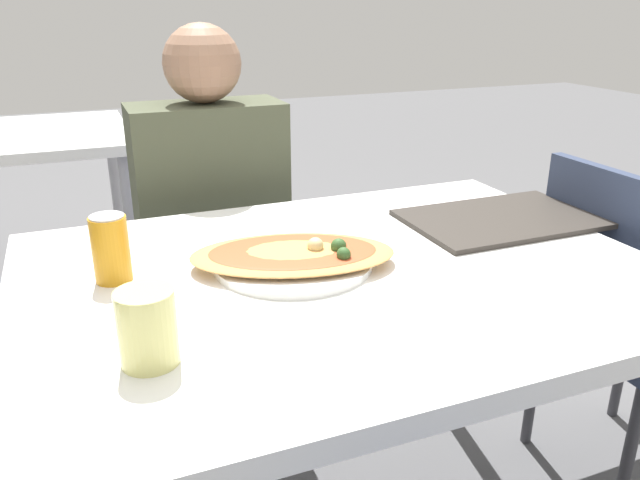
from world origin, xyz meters
TOP-DOWN VIEW (x-y plane):
  - dining_table at (0.00, 0.00)m, footprint 1.21×0.89m
  - chair_far_seated at (-0.11, 0.77)m, footprint 0.40×0.40m
  - chair_side_right at (0.79, 0.02)m, footprint 0.40×0.40m
  - person_seated at (-0.11, 0.66)m, footprint 0.41×0.23m
  - pizza_main at (-0.08, 0.05)m, footprint 0.44×0.32m
  - soda_can at (-0.41, 0.11)m, footprint 0.07×0.07m
  - drink_glass at (-0.39, -0.20)m, footprint 0.08×0.08m
  - serving_tray at (0.45, 0.11)m, footprint 0.43×0.28m

SIDE VIEW (x-z plane):
  - chair_far_seated at x=-0.11m, z-range 0.06..0.93m
  - chair_side_right at x=0.79m, z-range 0.06..0.93m
  - dining_table at x=0.00m, z-range 0.30..1.06m
  - person_seated at x=-0.11m, z-range 0.10..1.28m
  - serving_tray at x=0.45m, z-range 0.75..0.76m
  - pizza_main at x=-0.08m, z-range 0.74..0.80m
  - drink_glass at x=-0.39m, z-range 0.75..0.86m
  - soda_can at x=-0.41m, z-range 0.75..0.88m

